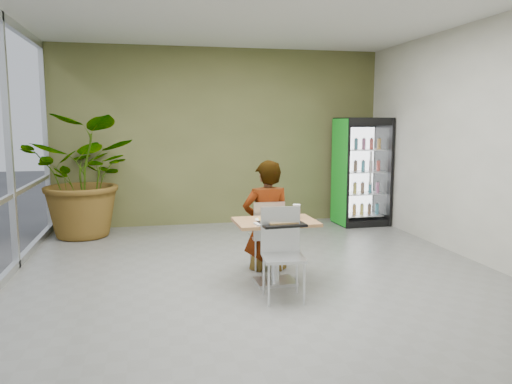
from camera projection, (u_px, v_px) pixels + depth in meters
ground at (263, 280)px, 5.95m from camera, size 7.00×7.00×0.00m
room_envelope at (263, 146)px, 5.72m from camera, size 6.00×7.00×3.20m
dining_table at (275, 239)px, 5.77m from camera, size 0.93×0.66×0.75m
chair_far at (268, 230)px, 6.29m from camera, size 0.40×0.40×0.89m
chair_near at (282, 245)px, 5.32m from camera, size 0.46×0.47×0.97m
seated_woman at (267, 227)px, 6.33m from camera, size 0.63×0.41×1.70m
pizza_plate at (264, 219)px, 5.75m from camera, size 0.29×0.24×0.03m
soda_cup at (297, 211)px, 5.86m from camera, size 0.09×0.09×0.16m
napkin_stack at (262, 224)px, 5.48m from camera, size 0.18×0.18×0.02m
cafeteria_tray at (282, 224)px, 5.46m from camera, size 0.50×0.38×0.03m
beverage_fridge at (362, 172)px, 9.11m from camera, size 0.92×0.72×1.95m
potted_plant at (86, 176)px, 8.11m from camera, size 2.19×2.04×1.99m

